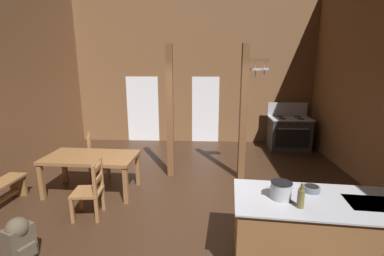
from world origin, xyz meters
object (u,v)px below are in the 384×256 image
object	(u,v)px
backpack	(19,239)
mixing_bowl_on_counter	(311,189)
kitchen_island	(323,234)
bottle_tall_on_counter	(301,198)
ladderback_chair_near_window	(90,191)
stove_range	(289,133)
dining_table	(91,160)
ladderback_chair_by_post	(97,155)
stockpot_on_counter	(281,190)

from	to	relation	value
backpack	mixing_bowl_on_counter	size ratio (longest dim) A/B	2.90
kitchen_island	bottle_tall_on_counter	world-z (taller)	bottle_tall_on_counter
ladderback_chair_near_window	mixing_bowl_on_counter	distance (m)	3.30
backpack	mixing_bowl_on_counter	distance (m)	3.72
stove_range	dining_table	xyz separation A→B (m)	(-4.60, -2.99, 0.17)
kitchen_island	ladderback_chair_near_window	size ratio (longest dim) A/B	2.35
dining_table	stove_range	bearing A→B (deg)	33.03
ladderback_chair_near_window	backpack	bearing A→B (deg)	-113.86
dining_table	ladderback_chair_by_post	distance (m)	0.90
ladderback_chair_near_window	ladderback_chair_by_post	bearing A→B (deg)	108.35
stove_range	mixing_bowl_on_counter	world-z (taller)	stove_range
dining_table	mixing_bowl_on_counter	size ratio (longest dim) A/B	8.44
stove_range	mixing_bowl_on_counter	bearing A→B (deg)	-103.29
backpack	bottle_tall_on_counter	distance (m)	3.45
stockpot_on_counter	stove_range	bearing A→B (deg)	72.48
ladderback_chair_by_post	dining_table	bearing A→B (deg)	-74.15
mixing_bowl_on_counter	stove_range	bearing A→B (deg)	76.71
ladderback_chair_by_post	kitchen_island	bearing A→B (deg)	-35.05
kitchen_island	ladderback_chair_by_post	xyz separation A→B (m)	(-3.86, 2.70, 0.01)
dining_table	bottle_tall_on_counter	xyz separation A→B (m)	(3.24, -2.04, 0.35)
dining_table	backpack	xyz separation A→B (m)	(-0.15, -1.95, -0.34)
kitchen_island	mixing_bowl_on_counter	distance (m)	0.54
ladderback_chair_near_window	bottle_tall_on_counter	distance (m)	3.18
stove_range	ladderback_chair_near_window	xyz separation A→B (m)	(-4.27, -3.86, -0.03)
ladderback_chair_by_post	mixing_bowl_on_counter	size ratio (longest dim) A/B	4.62
stove_range	ladderback_chair_near_window	size ratio (longest dim) A/B	1.39
ladderback_chair_near_window	backpack	xyz separation A→B (m)	(-0.48, -1.08, -0.14)
stove_range	bottle_tall_on_counter	bearing A→B (deg)	-105.15
stove_range	ladderback_chair_by_post	distance (m)	5.29
ladderback_chair_by_post	mixing_bowl_on_counter	world-z (taller)	mixing_bowl_on_counter
dining_table	bottle_tall_on_counter	distance (m)	3.84
dining_table	ladderback_chair_near_window	xyz separation A→B (m)	(0.33, -0.87, -0.20)
ladderback_chair_by_post	backpack	xyz separation A→B (m)	(0.09, -2.80, -0.14)
dining_table	ladderback_chair_near_window	world-z (taller)	ladderback_chair_near_window
kitchen_island	stockpot_on_counter	xyz separation A→B (m)	(-0.54, 0.02, 0.55)
ladderback_chair_by_post	backpack	world-z (taller)	ladderback_chair_by_post
backpack	stockpot_on_counter	world-z (taller)	stockpot_on_counter
kitchen_island	dining_table	bearing A→B (deg)	152.82
stockpot_on_counter	mixing_bowl_on_counter	world-z (taller)	stockpot_on_counter
dining_table	stockpot_on_counter	distance (m)	3.60
dining_table	stockpot_on_counter	world-z (taller)	stockpot_on_counter
stove_range	stockpot_on_counter	size ratio (longest dim) A/B	4.11
kitchen_island	ladderback_chair_near_window	bearing A→B (deg)	163.35
stove_range	dining_table	bearing A→B (deg)	-146.97
backpack	dining_table	bearing A→B (deg)	85.71
stove_range	ladderback_chair_by_post	world-z (taller)	stove_range
stockpot_on_counter	mixing_bowl_on_counter	bearing A→B (deg)	25.08
ladderback_chair_near_window	mixing_bowl_on_counter	world-z (taller)	mixing_bowl_on_counter
kitchen_island	ladderback_chair_by_post	world-z (taller)	ladderback_chair_by_post
backpack	stockpot_on_counter	distance (m)	3.29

